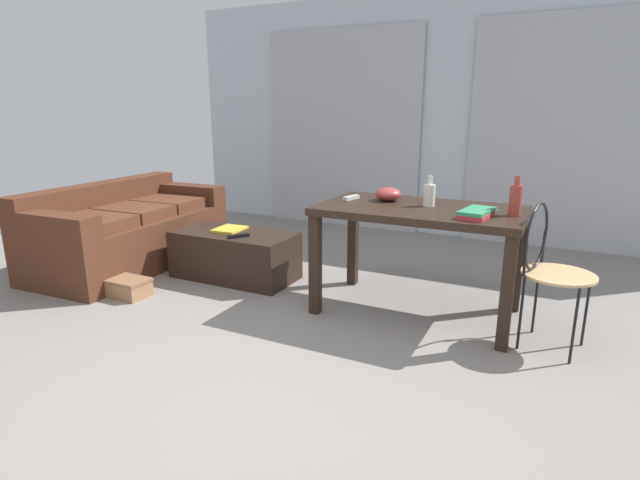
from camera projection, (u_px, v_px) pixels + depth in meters
ground_plane at (370, 298)px, 3.73m from camera, size 8.84×8.84×0.00m
wall_back at (447, 117)px, 5.34m from camera, size 6.29×0.10×2.59m
curtains at (445, 133)px, 5.31m from camera, size 4.30×0.03×2.26m
couch at (128, 231)px, 4.49m from camera, size 0.94×1.82×0.73m
coffee_table at (235, 255)px, 4.14m from camera, size 1.02×0.49×0.39m
craft_table at (420, 222)px, 3.33m from camera, size 1.34×0.77×0.75m
wire_chair at (548, 260)px, 2.87m from camera, size 0.41×0.44×0.86m
bottle_near at (429, 194)px, 3.31m from camera, size 0.08×0.08×0.20m
bottle_far at (515, 199)px, 3.01m from camera, size 0.07×0.07×0.24m
bowl at (388, 194)px, 3.51m from camera, size 0.18×0.18×0.10m
book_stack at (477, 213)px, 2.98m from camera, size 0.19×0.31×0.05m
tv_remote_on_table at (351, 198)px, 3.57m from camera, size 0.08×0.16×0.03m
scissors at (494, 210)px, 3.20m from camera, size 0.09×0.09×0.00m
tv_remote_primary at (239, 236)px, 3.93m from camera, size 0.13×0.17×0.03m
magazine at (230, 229)px, 4.15m from camera, size 0.23×0.27×0.02m
shoebox at (126, 287)px, 3.77m from camera, size 0.35×0.22×0.14m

